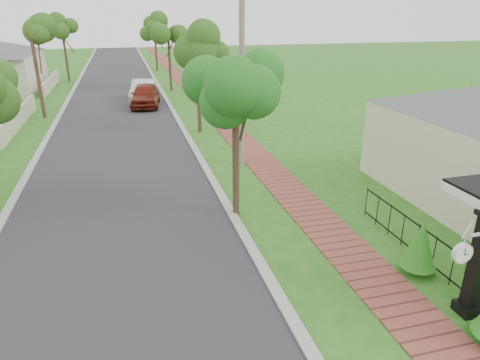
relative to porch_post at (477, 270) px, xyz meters
name	(u,v)px	position (x,y,z in m)	size (l,w,h in m)	color
ground	(261,319)	(-4.55, 1.00, -1.12)	(160.00, 160.00, 0.00)	#236618
road	(118,120)	(-7.55, 21.00, -1.12)	(7.00, 120.00, 0.02)	#28282B
kerb_right	(176,117)	(-3.90, 21.00, -1.12)	(0.30, 120.00, 0.10)	#9E9E99
kerb_left	(55,124)	(-11.20, 21.00, -1.12)	(0.30, 120.00, 0.10)	#9E9E99
sidewalk	(216,115)	(-1.30, 21.00, -1.12)	(1.50, 120.00, 0.03)	brown
porch_post	(477,270)	(0.00, 0.00, 0.00)	(0.48, 0.48, 2.52)	black
picket_fence	(452,266)	(0.35, 1.00, -0.59)	(0.03, 8.02, 1.00)	black
street_trees	(113,38)	(-7.42, 27.84, 3.42)	(10.70, 37.65, 5.89)	#382619
parked_car_red	(145,95)	(-5.55, 24.89, -0.33)	(1.87, 4.65, 1.59)	maroon
parked_car_white	(144,91)	(-5.55, 26.92, -0.35)	(1.63, 4.66, 1.54)	silver
near_tree	(236,89)	(-3.75, 6.23, 3.05)	(2.04, 2.04, 5.24)	#382619
utility_pole	(242,79)	(-2.25, 11.00, 2.60)	(1.20, 0.24, 7.33)	gray
station_clock	(464,252)	(-0.86, -0.40, 0.83)	(1.07, 0.13, 0.62)	silver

